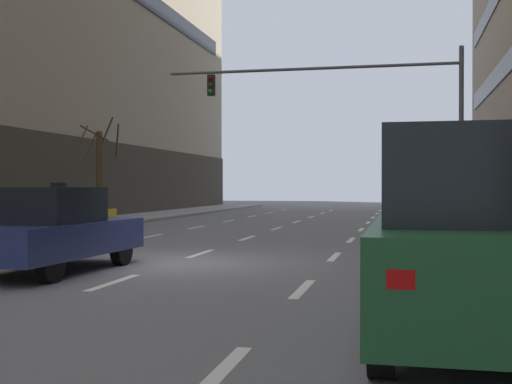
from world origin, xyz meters
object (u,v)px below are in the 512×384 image
Objects in this scene: car_parked_1 at (438,219)px; car_driving_1 at (51,230)px; car_parked_3 at (421,208)px; street_tree_1 at (99,172)px; car_parked_2 at (427,205)px; car_parked_0 at (467,239)px; taxi_driving_0 at (61,216)px; traffic_signal_0 at (364,103)px.

car_driving_1 is at bearing -167.55° from car_parked_1.
street_tree_1 is (-13.45, 0.98, 1.44)m from car_parked_3.
car_parked_3 is (7.28, 13.88, 0.02)m from car_driving_1.
car_parked_2 is at bearing 47.52° from car_driving_1.
car_parked_0 reaches higher than car_driving_1.
car_driving_1 is 8.51m from car_parked_0.
street_tree_1 is (-13.45, 13.25, 1.25)m from car_parked_1.
car_parked_0 is at bearing -90.00° from car_parked_3.
taxi_driving_0 is 12.33m from traffic_signal_0.
car_parked_1 is at bearing -23.91° from taxi_driving_0.
car_parked_3 is 13.56m from street_tree_1.
taxi_driving_0 is 0.96× the size of car_parked_3.
taxi_driving_0 is at bearing -71.30° from street_tree_1.
car_parked_2 is 1.05× the size of car_parked_3.
car_parked_2 is at bearing -27.20° from street_tree_1.
taxi_driving_0 is 10.68m from car_parked_2.
car_parked_3 is at bearing 90.00° from car_parked_0.
car_parked_2 is 0.41× the size of traffic_signal_0.
car_parked_0 is (10.54, -10.67, 0.32)m from taxi_driving_0.
traffic_signal_0 is (8.40, 8.05, 4.08)m from taxi_driving_0.
street_tree_1 is at bearing 135.42° from car_parked_1.
car_parked_1 reaches higher than car_parked_3.
car_driving_1 is 16.15m from street_tree_1.
car_parked_1 is 0.95× the size of car_parked_3.
traffic_signal_0 is at bearing -2.69° from street_tree_1.
car_parked_2 is (7.28, 7.95, 0.32)m from car_driving_1.
car_parked_2 is 7.70m from traffic_signal_0.
car_parked_2 reaches higher than car_parked_1.
taxi_driving_0 is at bearing 156.09° from car_parked_1.
taxi_driving_0 is 7.08m from car_driving_1.
taxi_driving_0 is at bearing -136.21° from traffic_signal_0.
traffic_signal_0 reaches higher than street_tree_1.
car_driving_1 is at bearing -109.71° from traffic_signal_0.
car_parked_3 is at bearing 90.00° from car_parked_1.
car_parked_0 is 12.34m from car_parked_2.
traffic_signal_0 is at bearing 99.57° from car_parked_1.
car_parked_1 is 0.95× the size of street_tree_1.
street_tree_1 reaches higher than car_parked_2.
car_parked_0 is at bearing -31.12° from car_driving_1.
taxi_driving_0 is at bearing 117.47° from car_driving_1.
car_parked_1 is 18.92m from street_tree_1.
car_parked_0 reaches higher than taxi_driving_0.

